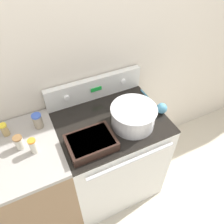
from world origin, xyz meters
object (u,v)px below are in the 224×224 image
at_px(casserole_dish, 91,142).
at_px(ladle, 161,107).
at_px(mixing_bowl, 133,115).
at_px(spice_jar_brown_cap, 19,142).
at_px(spice_jar_yellow_cap, 5,130).
at_px(spice_jar_orange_cap, 33,146).
at_px(spice_jar_blue_cap, 38,121).

relative_size(casserole_dish, ladle, 0.92).
bearing_deg(casserole_dish, mixing_bowl, 9.09).
bearing_deg(ladle, casserole_dish, -172.38).
xyz_separation_m(spice_jar_brown_cap, spice_jar_yellow_cap, (-0.07, 0.15, -0.00)).
distance_m(spice_jar_orange_cap, spice_jar_brown_cap, 0.11).
relative_size(casserole_dish, spice_jar_orange_cap, 2.77).
xyz_separation_m(spice_jar_blue_cap, spice_jar_yellow_cap, (-0.22, 0.02, -0.01)).
height_order(ladle, spice_jar_orange_cap, spice_jar_orange_cap).
distance_m(casserole_dish, spice_jar_orange_cap, 0.36).
relative_size(mixing_bowl, spice_jar_blue_cap, 2.91).
distance_m(mixing_bowl, spice_jar_yellow_cap, 0.88).
height_order(ladle, spice_jar_yellow_cap, spice_jar_yellow_cap).
height_order(casserole_dish, spice_jar_brown_cap, spice_jar_brown_cap).
height_order(mixing_bowl, spice_jar_blue_cap, mixing_bowl).
height_order(mixing_bowl, casserole_dish, mixing_bowl).
bearing_deg(mixing_bowl, spice_jar_brown_cap, 170.59).
relative_size(spice_jar_brown_cap, spice_jar_yellow_cap, 1.01).
bearing_deg(casserole_dish, ladle, 7.62).
bearing_deg(casserole_dish, spice_jar_brown_cap, 156.60).
bearing_deg(mixing_bowl, spice_jar_orange_cap, 175.59).
height_order(casserole_dish, spice_jar_blue_cap, spice_jar_blue_cap).
bearing_deg(ladle, mixing_bowl, -174.37).
xyz_separation_m(ladle, spice_jar_orange_cap, (-0.94, 0.03, 0.03)).
bearing_deg(spice_jar_blue_cap, casserole_dish, -48.97).
relative_size(spice_jar_blue_cap, spice_jar_brown_cap, 1.15).
bearing_deg(ladle, spice_jar_blue_cap, 165.12).
xyz_separation_m(mixing_bowl, spice_jar_orange_cap, (-0.69, 0.05, -0.02)).
xyz_separation_m(casserole_dish, spice_jar_brown_cap, (-0.42, 0.18, 0.02)).
bearing_deg(spice_jar_orange_cap, spice_jar_blue_cap, 70.83).
relative_size(mixing_bowl, casserole_dish, 1.05).
distance_m(ladle, spice_jar_yellow_cap, 1.12).
distance_m(ladle, spice_jar_blue_cap, 0.90).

